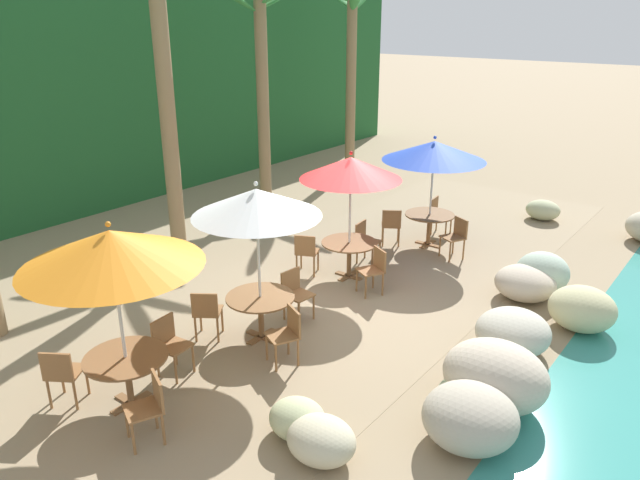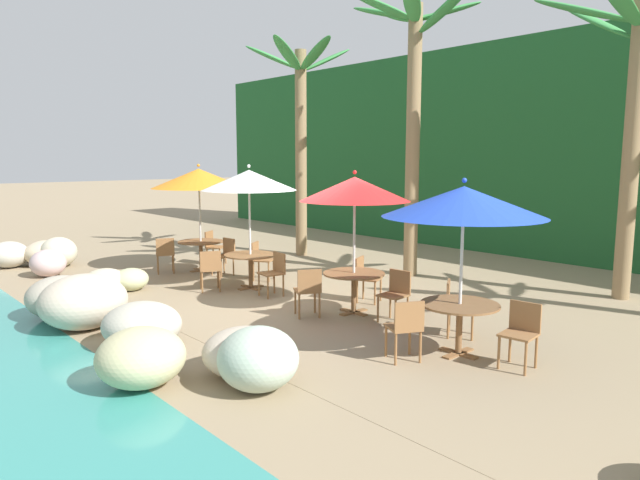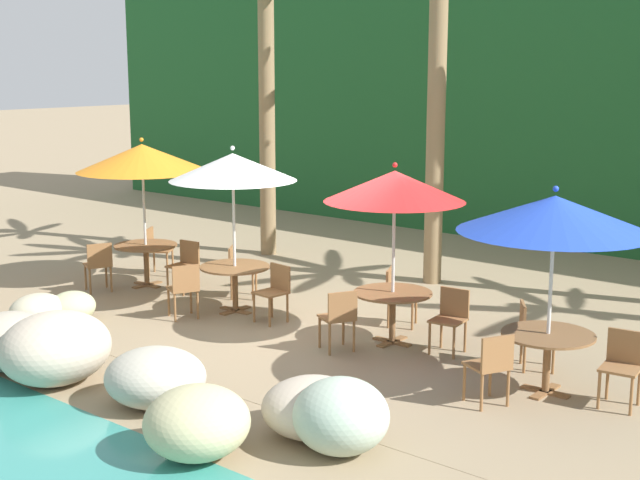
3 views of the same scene
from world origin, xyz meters
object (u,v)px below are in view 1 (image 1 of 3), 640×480
Objects in this scene: dining_table_red at (349,248)px; chair_blue_left at (456,235)px; dining_table_orange at (127,365)px; chair_white_inland at (207,311)px; chair_orange_inland at (62,372)px; chair_red_seaward at (365,239)px; umbrella_blue at (434,151)px; palm_tree_second at (161,48)px; chair_blue_seaward at (438,213)px; chair_blue_inland at (391,224)px; chair_red_left at (374,268)px; dining_table_blue at (429,219)px; chair_red_inland at (306,251)px; palm_tree_third at (262,45)px; umbrella_white at (256,203)px; chair_orange_seaward at (169,342)px; chair_orange_left at (150,404)px; dining_table_white at (260,304)px; palm_tree_fourth at (351,44)px; chair_white_left at (287,332)px; chair_white_seaward at (295,291)px; umbrella_orange at (111,248)px; umbrella_red at (351,168)px.

chair_blue_left is at bearing -28.81° from dining_table_red.
chair_white_inland is (1.82, 0.46, -0.10)m from dining_table_orange.
chair_orange_inland and chair_blue_left have the same top height.
umbrella_blue is at bearing -19.64° from chair_red_seaward.
chair_blue_seaward is at bearing -36.39° from palm_tree_second.
chair_blue_inland is at bearing -41.79° from palm_tree_second.
chair_red_left is at bearing -172.61° from umbrella_blue.
dining_table_red is 2.56m from dining_table_blue.
chair_red_inland is 3.31m from chair_blue_left.
umbrella_white is at bearing -138.39° from palm_tree_third.
palm_tree_third reaches higher than chair_orange_seaward.
chair_orange_left is at bearing -133.14° from palm_tree_second.
umbrella_blue reaches higher than chair_red_left.
chair_blue_left is at bearing -2.49° from chair_orange_left.
dining_table_white is 5.34m from palm_tree_second.
dining_table_red is 1.26× the size of chair_red_inland.
chair_blue_seaward is (7.74, -0.32, 0.00)m from chair_orange_seaward.
dining_table_blue is 0.86m from chair_blue_left.
palm_tree_third is (-0.62, 4.92, 3.67)m from chair_blue_seaward.
chair_orange_seaward is 6.93m from dining_table_blue.
chair_white_inland and chair_blue_seaward have the same top height.
palm_tree_second is at bearing -169.26° from palm_tree_fourth.
palm_tree_third reaches higher than chair_white_inland.
umbrella_white is 11.43m from palm_tree_fourth.
palm_tree_fourth is (7.16, 5.00, 3.39)m from dining_table_red.
chair_red_left is at bearing -8.32° from dining_table_orange.
chair_orange_left is at bearing -171.41° from chair_blue_inland.
chair_orange_left and chair_white_inland have the same top height.
chair_orange_seaward is at bearing 175.69° from umbrella_blue.
chair_blue_left is (0.24, -1.46, 0.00)m from chair_blue_inland.
palm_tree_fourth is at bearing 34.92° from dining_table_red.
chair_white_left reaches higher than dining_table_white.
chair_blue_seaward is at bearing -1.01° from dining_table_orange.
chair_white_seaward is 1.00× the size of chair_blue_left.
chair_white_seaward reaches higher than dining_table_blue.
chair_red_inland is 3.59m from umbrella_blue.
chair_red_left is (-0.32, -0.79, -0.10)m from dining_table_red.
chair_orange_inland is at bearing 165.76° from chair_red_left.
umbrella_blue is 0.39× the size of palm_tree_second.
chair_orange_left is at bearing -107.87° from umbrella_orange.
chair_white_inland is 1.00× the size of chair_white_left.
dining_table_white is at bearing 70.49° from chair_white_left.
chair_orange_left is at bearing -170.79° from umbrella_red.
chair_red_left is 5.75m from palm_tree_second.
chair_blue_seaward is 1.00× the size of chair_blue_inland.
chair_blue_left is (5.63, -1.61, 0.00)m from chair_white_inland.
chair_white_seaward is at bearing -0.10° from umbrella_white.
chair_blue_inland is (7.74, -0.35, 0.00)m from chair_orange_inland.
chair_white_left is at bearing -173.53° from dining_table_blue.
palm_tree_third is at bearing 34.18° from chair_orange_left.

